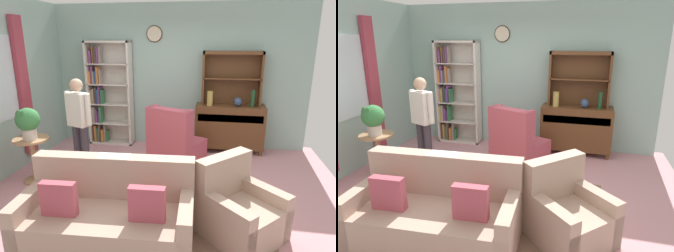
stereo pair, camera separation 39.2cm
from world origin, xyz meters
TOP-DOWN VIEW (x-y plane):
  - ground_plane at (0.00, 0.00)m, footprint 5.40×4.60m
  - wall_back at (0.00, 2.13)m, footprint 5.00×0.09m
  - area_rug at (0.20, -0.30)m, footprint 2.58×1.79m
  - bookshelf at (-1.48, 1.94)m, footprint 0.90×0.30m
  - sideboard at (1.03, 1.86)m, footprint 1.30×0.45m
  - sideboard_hutch at (1.03, 1.97)m, footprint 1.10×0.26m
  - vase_tall at (0.64, 1.78)m, footprint 0.11×0.11m
  - vase_round at (1.16, 1.79)m, footprint 0.15×0.15m
  - bottle_wine at (1.42, 1.77)m, footprint 0.07×0.07m
  - couch_floral at (-0.32, -1.16)m, footprint 1.85×0.95m
  - armchair_floral at (1.07, -0.78)m, footprint 1.08×1.08m
  - wingback_chair at (0.08, 1.02)m, footprint 1.04×1.05m
  - plant_stand at (-1.96, 0.04)m, footprint 0.52×0.52m
  - potted_plant_large at (-1.95, -0.00)m, footprint 0.34×0.34m
  - person_reading at (-1.36, 0.43)m, footprint 0.51×0.31m

SIDE VIEW (x-z plane):
  - ground_plane at x=0.00m, z-range -0.02..0.00m
  - area_rug at x=0.20m, z-range 0.00..0.01m
  - armchair_floral at x=1.07m, z-range -0.15..0.73m
  - couch_floral at x=-0.32m, z-range -0.14..0.76m
  - wingback_chair at x=0.08m, z-range -0.14..0.91m
  - plant_stand at x=-1.96m, z-range 0.08..0.78m
  - sideboard at x=1.03m, z-range 0.05..0.97m
  - person_reading at x=-1.36m, z-range 0.13..1.69m
  - potted_plant_large at x=-1.95m, z-range 0.74..1.22m
  - vase_round at x=1.16m, z-range 0.92..1.09m
  - bookshelf at x=-1.48m, z-range -0.03..2.07m
  - vase_tall at x=0.64m, z-range 0.92..1.19m
  - bottle_wine at x=1.42m, z-range 0.92..1.24m
  - wall_back at x=0.00m, z-range 0.01..2.81m
  - sideboard_hutch at x=1.03m, z-range 1.06..2.06m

